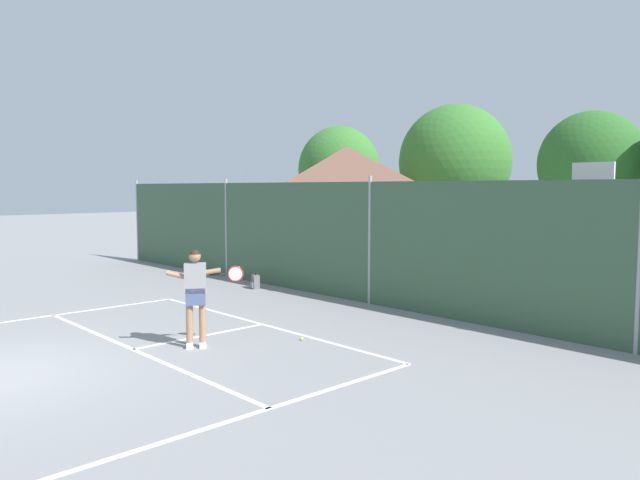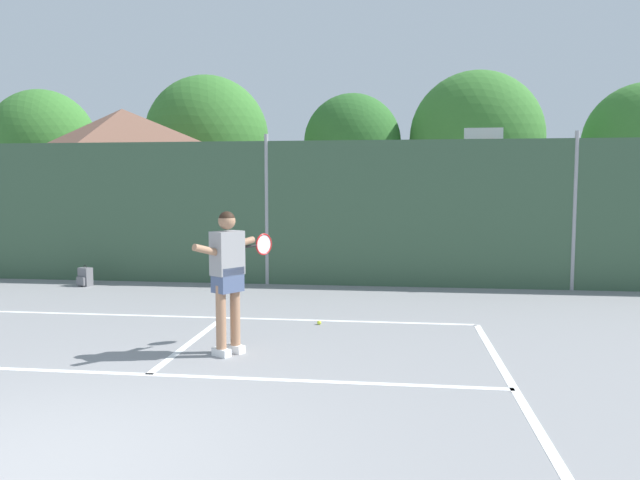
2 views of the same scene
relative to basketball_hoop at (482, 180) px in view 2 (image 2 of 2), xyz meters
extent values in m
plane|color=gray|center=(-4.87, -10.80, -2.31)|extent=(120.00, 120.00, 0.00)
cube|color=white|center=(-4.87, -5.30, -2.31)|extent=(8.20, 0.10, 0.01)
cube|color=white|center=(-4.87, -8.32, -2.31)|extent=(8.20, 0.10, 0.01)
cube|color=white|center=(-4.87, -6.84, -2.31)|extent=(0.10, 2.97, 0.01)
cube|color=#38563D|center=(-4.87, -1.80, -0.73)|extent=(26.00, 0.05, 3.16)
cylinder|color=#99999E|center=(-4.87, -1.80, -0.66)|extent=(0.09, 0.09, 3.31)
cylinder|color=#99999E|center=(1.63, -1.80, -0.66)|extent=(0.09, 0.09, 3.31)
cylinder|color=#9E9EA3|center=(0.00, 0.06, -0.79)|extent=(0.12, 0.12, 3.05)
cube|color=white|center=(0.00, -0.04, 0.94)|extent=(0.90, 0.06, 0.60)
torus|color=#D85919|center=(0.00, -0.31, 0.72)|extent=(0.48, 0.48, 0.02)
cube|color=beige|center=(-10.39, 2.93, -0.90)|extent=(5.53, 4.94, 2.82)
pyramid|color=brown|center=(-10.39, 2.93, 1.37)|extent=(5.97, 5.33, 1.71)
cylinder|color=brown|center=(-16.60, 8.70, -1.29)|extent=(0.36, 0.36, 2.05)
ellipsoid|color=#38752D|center=(-16.60, 8.70, 1.62)|extent=(4.42, 3.98, 4.42)
cylinder|color=brown|center=(-9.56, 8.70, -1.31)|extent=(0.36, 0.36, 2.01)
ellipsoid|color=#38752D|center=(-9.56, 8.70, 1.79)|extent=(4.92, 4.42, 4.92)
cylinder|color=brown|center=(-3.74, 8.70, -1.18)|extent=(0.36, 0.36, 2.27)
ellipsoid|color=#2D6628|center=(-3.74, 8.70, 1.55)|extent=(3.75, 3.38, 3.75)
cylinder|color=brown|center=(0.96, 8.70, -1.38)|extent=(0.36, 0.36, 1.87)
ellipsoid|color=#38752D|center=(0.96, 8.70, 1.69)|extent=(5.00, 4.50, 5.00)
cube|color=silver|center=(-4.26, -7.48, -2.26)|extent=(0.28, 0.24, 0.10)
cube|color=silver|center=(-4.12, -7.28, -2.26)|extent=(0.28, 0.24, 0.10)
cylinder|color=#A37556|center=(-4.26, -7.48, -1.80)|extent=(0.13, 0.13, 0.82)
cylinder|color=#A37556|center=(-4.12, -7.28, -1.80)|extent=(0.13, 0.13, 0.82)
cube|color=#47567A|center=(-4.19, -7.38, -1.33)|extent=(0.40, 0.43, 0.32)
cube|color=gray|center=(-4.19, -7.38, -0.99)|extent=(0.42, 0.47, 0.56)
sphere|color=#A37556|center=(-4.19, -7.38, -0.58)|extent=(0.22, 0.22, 0.22)
sphere|color=black|center=(-4.19, -7.38, -0.56)|extent=(0.21, 0.21, 0.21)
cylinder|color=#A37556|center=(-4.10, -7.20, -0.89)|extent=(0.38, 0.52, 0.17)
cylinder|color=#A37556|center=(-4.34, -7.61, -0.94)|extent=(0.35, 0.47, 0.22)
cylinder|color=black|center=(-4.01, -7.02, -0.94)|extent=(0.19, 0.27, 0.04)
torus|color=red|center=(-3.86, -6.70, -0.94)|extent=(0.19, 0.27, 0.30)
cylinder|color=silver|center=(-3.86, -6.70, -0.94)|extent=(0.15, 0.22, 0.26)
sphere|color=#CCE033|center=(-3.23, -5.58, -2.28)|extent=(0.07, 0.07, 0.07)
cube|color=slate|center=(-8.76, -2.55, -2.11)|extent=(0.33, 0.27, 0.40)
cube|color=slate|center=(-8.81, -2.66, -2.19)|extent=(0.23, 0.14, 0.18)
torus|color=black|center=(-8.76, -2.55, -1.89)|extent=(0.09, 0.05, 0.09)
camera|label=1|loc=(5.52, -13.25, 0.70)|focal=33.77mm
camera|label=2|loc=(-2.07, -14.78, -0.14)|focal=33.68mm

